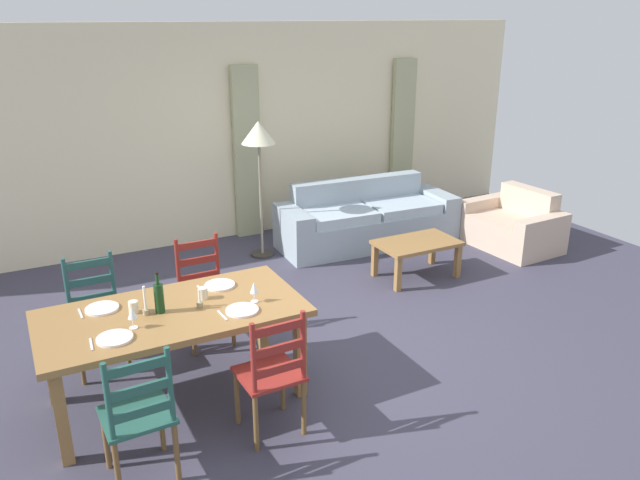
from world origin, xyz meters
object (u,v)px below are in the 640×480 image
(dining_table, at_px, (173,321))
(standing_lamp, at_px, (259,141))
(dining_chair_near_left, at_px, (139,416))
(coffee_table, at_px, (417,247))
(dining_chair_far_right, at_px, (204,291))
(wine_glass_near_right, at_px, (254,288))
(dining_chair_far_left, at_px, (96,315))
(dining_chair_near_right, at_px, (272,374))
(coffee_cup_secondary, at_px, (133,307))
(wine_glass_near_left, at_px, (132,314))
(armchair_upholstered, at_px, (514,227))
(wine_bottle, at_px, (159,297))
(couch, at_px, (365,221))
(coffee_cup_primary, at_px, (203,293))

(dining_table, xyz_separation_m, standing_lamp, (1.72, 2.50, 0.75))
(dining_chair_near_left, xyz_separation_m, coffee_table, (3.44, 1.87, -0.12))
(dining_chair_near_left, distance_m, dining_chair_far_right, 1.81)
(wine_glass_near_right, bearing_deg, dining_chair_far_left, 138.80)
(dining_table, xyz_separation_m, wine_glass_near_right, (0.59, -0.14, 0.20))
(wine_glass_near_right, bearing_deg, dining_chair_near_right, -101.03)
(wine_glass_near_right, xyz_separation_m, coffee_cup_secondary, (-0.84, 0.24, -0.07))
(dining_chair_far_left, distance_m, wine_glass_near_right, 1.43)
(dining_chair_near_left, bearing_deg, coffee_table, 28.60)
(wine_glass_near_left, xyz_separation_m, wine_glass_near_right, (0.89, 0.00, 0.00))
(dining_table, xyz_separation_m, armchair_upholstered, (4.69, 1.35, -0.41))
(dining_chair_near_right, bearing_deg, wine_glass_near_right, 78.97)
(wine_bottle, height_order, wine_glass_near_right, wine_bottle)
(dining_chair_near_right, distance_m, couch, 4.00)
(dining_chair_far_left, distance_m, dining_chair_far_right, 0.92)
(wine_glass_near_left, height_order, couch, wine_glass_near_left)
(standing_lamp, bearing_deg, dining_chair_far_right, -126.31)
(coffee_cup_primary, bearing_deg, dining_chair_near_right, -75.27)
(wine_bottle, bearing_deg, couch, 36.12)
(couch, bearing_deg, dining_chair_far_right, -149.72)
(coffee_cup_secondary, bearing_deg, armchair_upholstered, 14.31)
(armchair_upholstered, bearing_deg, dining_chair_far_left, -173.44)
(dining_table, height_order, wine_glass_near_left, wine_glass_near_left)
(dining_chair_far_left, bearing_deg, armchair_upholstered, 6.56)
(wine_glass_near_left, height_order, coffee_cup_secondary, wine_glass_near_left)
(standing_lamp, bearing_deg, wine_glass_near_left, -127.48)
(dining_chair_far_left, xyz_separation_m, standing_lamp, (2.17, 1.74, 0.93))
(dining_chair_near_right, distance_m, standing_lamp, 3.57)
(dining_table, height_order, coffee_cup_secondary, coffee_cup_secondary)
(dining_chair_near_left, height_order, coffee_cup_primary, dining_chair_near_left)
(dining_chair_near_left, xyz_separation_m, wine_bottle, (0.35, 0.78, 0.39))
(wine_glass_near_right, distance_m, couch, 3.54)
(coffee_table, distance_m, armchair_upholstered, 1.71)
(coffee_table, relative_size, standing_lamp, 0.55)
(dining_chair_far_right, distance_m, armchair_upholstered, 4.27)
(dining_chair_far_right, height_order, couch, dining_chair_far_right)
(dining_chair_near_right, bearing_deg, dining_chair_far_right, 90.28)
(wine_glass_near_right, bearing_deg, dining_table, 166.39)
(wine_glass_near_left, relative_size, coffee_cup_primary, 1.79)
(wine_bottle, relative_size, coffee_table, 0.35)
(dining_chair_near_right, height_order, standing_lamp, standing_lamp)
(wine_bottle, xyz_separation_m, coffee_table, (3.08, 1.09, -0.51))
(dining_chair_far_right, relative_size, wine_glass_near_right, 5.96)
(dining_chair_far_right, distance_m, wine_glass_near_right, 1.02)
(coffee_cup_secondary, xyz_separation_m, couch, (3.33, 2.22, -0.50))
(coffee_cup_secondary, distance_m, couch, 4.04)
(dining_table, distance_m, wine_glass_near_right, 0.64)
(coffee_cup_primary, relative_size, couch, 0.04)
(wine_bottle, height_order, couch, wine_bottle)
(coffee_cup_primary, height_order, armchair_upholstered, coffee_cup_primary)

